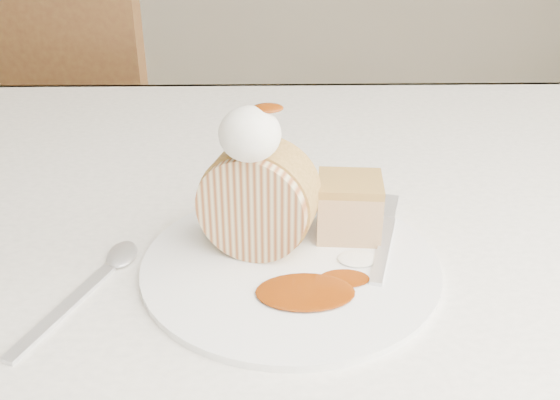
{
  "coord_description": "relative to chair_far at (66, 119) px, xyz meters",
  "views": [
    {
      "loc": [
        -0.02,
        -0.43,
        1.09
      ],
      "look_at": [
        -0.01,
        0.08,
        0.82
      ],
      "focal_mm": 40.0,
      "sensor_mm": 36.0,
      "label": 1
    }
  ],
  "objects": [
    {
      "name": "caramel_drizzle",
      "position": [
        0.47,
        -0.86,
        0.34
      ],
      "size": [
        0.03,
        0.02,
        0.01
      ],
      "primitive_type": "ellipsoid",
      "color": "#6F2904",
      "rests_on": "whipped_cream"
    },
    {
      "name": "chair_far",
      "position": [
        0.0,
        0.0,
        0.0
      ],
      "size": [
        0.54,
        0.54,
        1.01
      ],
      "rotation": [
        0.0,
        0.0,
        3.01
      ],
      "color": "brown",
      "rests_on": "ground"
    },
    {
      "name": "whipped_cream",
      "position": [
        0.45,
        -0.86,
        0.31
      ],
      "size": [
        0.06,
        0.06,
        0.05
      ],
      "primitive_type": "ellipsoid",
      "color": "white",
      "rests_on": "roulade_slice"
    },
    {
      "name": "table",
      "position": [
        0.49,
        -0.74,
        0.08
      ],
      "size": [
        1.4,
        0.9,
        0.75
      ],
      "color": "white",
      "rests_on": "ground"
    },
    {
      "name": "caramel_pool",
      "position": [
        0.5,
        -0.92,
        0.18
      ],
      "size": [
        0.09,
        0.07,
        0.0
      ],
      "primitive_type": null,
      "rotation": [
        0.0,
        0.0,
        -0.08
      ],
      "color": "#6F2904",
      "rests_on": "plate"
    },
    {
      "name": "plate",
      "position": [
        0.49,
        -0.87,
        0.18
      ],
      "size": [
        0.31,
        0.31,
        0.01
      ],
      "primitive_type": "cylinder",
      "rotation": [
        0.0,
        0.0,
        -0.08
      ],
      "color": "white",
      "rests_on": "table"
    },
    {
      "name": "spoon",
      "position": [
        0.29,
        -0.93,
        0.18
      ],
      "size": [
        0.09,
        0.17,
        0.0
      ],
      "primitive_type": "cube",
      "rotation": [
        0.0,
        0.0,
        -0.38
      ],
      "color": "silver",
      "rests_on": "table"
    },
    {
      "name": "cake_chunk",
      "position": [
        0.55,
        -0.81,
        0.21
      ],
      "size": [
        0.07,
        0.06,
        0.05
      ],
      "primitive_type": "cube",
      "rotation": [
        0.0,
        0.0,
        -0.08
      ],
      "color": "#B88945",
      "rests_on": "plate"
    },
    {
      "name": "fork",
      "position": [
        0.58,
        -0.85,
        0.18
      ],
      "size": [
        0.07,
        0.17,
        0.0
      ],
      "primitive_type": "cube",
      "rotation": [
        0.0,
        0.0,
        -0.28
      ],
      "color": "silver",
      "rests_on": "plate"
    },
    {
      "name": "roulade_slice",
      "position": [
        0.46,
        -0.84,
        0.23
      ],
      "size": [
        0.12,
        0.09,
        0.11
      ],
      "primitive_type": "cylinder",
      "rotation": [
        1.57,
        0.0,
        -0.29
      ],
      "color": "beige",
      "rests_on": "plate"
    }
  ]
}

